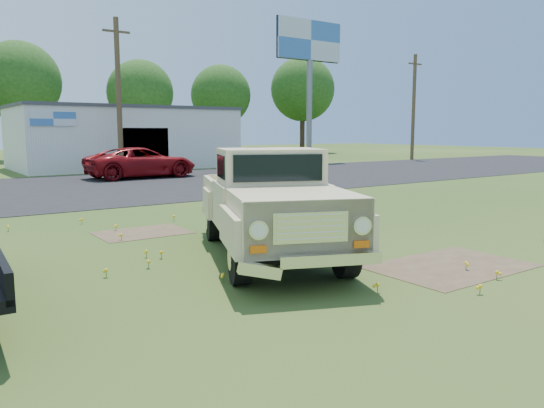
{
  "coord_description": "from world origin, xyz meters",
  "views": [
    {
      "loc": [
        -6.84,
        -9.0,
        2.53
      ],
      "look_at": [
        0.2,
        1.0,
        0.84
      ],
      "focal_mm": 35.0,
      "sensor_mm": 36.0,
      "label": 1
    }
  ],
  "objects_px": {
    "red_pickup": "(142,163)",
    "dark_sedan": "(262,159)",
    "billboard": "(309,53)",
    "vintage_pickup_truck": "(270,203)"
  },
  "relations": [
    {
      "from": "red_pickup",
      "to": "dark_sedan",
      "type": "xyz_separation_m",
      "value": [
        7.1,
        -1.14,
        0.02
      ]
    },
    {
      "from": "billboard",
      "to": "dark_sedan",
      "type": "xyz_separation_m",
      "value": [
        -9.06,
        -6.79,
        -7.7
      ]
    },
    {
      "from": "billboard",
      "to": "dark_sedan",
      "type": "bearing_deg",
      "value": -143.13
    },
    {
      "from": "billboard",
      "to": "vintage_pickup_truck",
      "type": "bearing_deg",
      "value": -130.46
    },
    {
      "from": "vintage_pickup_truck",
      "to": "red_pickup",
      "type": "xyz_separation_m",
      "value": [
        4.65,
        18.73,
        -0.28
      ]
    },
    {
      "from": "billboard",
      "to": "dark_sedan",
      "type": "height_order",
      "value": "billboard"
    },
    {
      "from": "billboard",
      "to": "dark_sedan",
      "type": "distance_m",
      "value": 13.7
    },
    {
      "from": "billboard",
      "to": "red_pickup",
      "type": "bearing_deg",
      "value": -160.71
    },
    {
      "from": "red_pickup",
      "to": "dark_sedan",
      "type": "height_order",
      "value": "dark_sedan"
    },
    {
      "from": "billboard",
      "to": "vintage_pickup_truck",
      "type": "relative_size",
      "value": 1.83
    }
  ]
}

